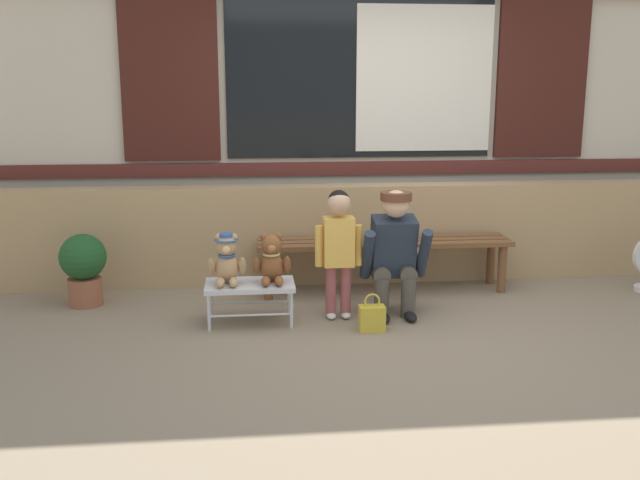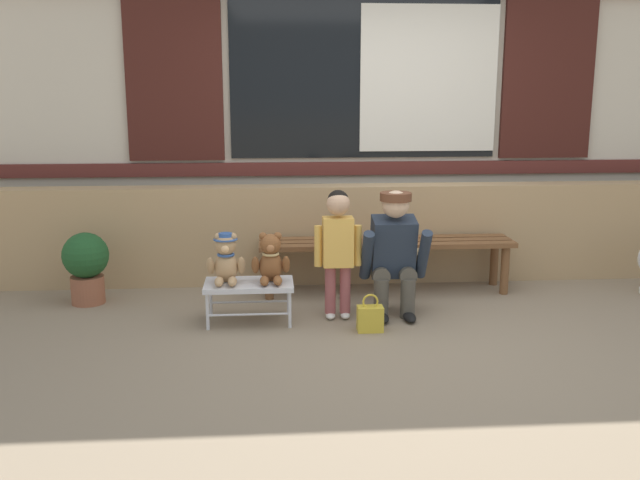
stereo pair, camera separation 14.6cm
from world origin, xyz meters
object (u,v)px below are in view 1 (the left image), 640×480
teddy_bear_plain (272,260)px  adult_crouching (395,252)px  child_standing (339,240)px  potted_plant (83,265)px  teddy_bear_with_hat (227,260)px  handbag_on_ground (372,318)px  wooden_bench_long (384,248)px  small_display_bench (250,287)px

teddy_bear_plain → adult_crouching: size_ratio=0.38×
child_standing → potted_plant: bearing=165.2°
potted_plant → child_standing: bearing=-14.8°
teddy_bear_with_hat → handbag_on_ground: 1.11m
handbag_on_ground → potted_plant: (-2.14, 0.82, 0.23)m
teddy_bear_with_hat → teddy_bear_plain: same height
wooden_bench_long → small_display_bench: size_ratio=3.28×
child_standing → adult_crouching: 0.45m
handbag_on_ground → potted_plant: potted_plant is taller
small_display_bench → adult_crouching: (1.08, 0.09, 0.21)m
wooden_bench_long → child_standing: child_standing is taller
teddy_bear_with_hat → child_standing: size_ratio=0.38×
teddy_bear_plain → adult_crouching: bearing=5.7°
wooden_bench_long → potted_plant: potted_plant is taller
child_standing → handbag_on_ground: 0.62m
wooden_bench_long → potted_plant: size_ratio=3.68×
small_display_bench → adult_crouching: bearing=4.9°
small_display_bench → teddy_bear_with_hat: size_ratio=1.76×
wooden_bench_long → teddy_bear_with_hat: teddy_bear_with_hat is taller
child_standing → potted_plant: size_ratio=1.68×
teddy_bear_plain → adult_crouching: adult_crouching is taller
adult_crouching → wooden_bench_long: bearing=86.4°
adult_crouching → potted_plant: size_ratio=1.67×
teddy_bear_with_hat → potted_plant: 1.26m
wooden_bench_long → adult_crouching: (-0.04, -0.61, 0.11)m
teddy_bear_with_hat → teddy_bear_plain: 0.32m
teddy_bear_with_hat → teddy_bear_plain: bearing=-0.1°
handbag_on_ground → teddy_bear_with_hat: bearing=165.2°
handbag_on_ground → wooden_bench_long: bearing=74.5°
handbag_on_ground → potted_plant: size_ratio=0.48×
wooden_bench_long → handbag_on_ground: wooden_bench_long is taller
teddy_bear_with_hat → teddy_bear_plain: (0.32, -0.00, -0.01)m
teddy_bear_with_hat → handbag_on_ground: teddy_bear_with_hat is taller
wooden_bench_long → teddy_bear_plain: bearing=-143.7°
teddy_bear_with_hat → potted_plant: (-1.13, 0.55, -0.15)m
small_display_bench → potted_plant: size_ratio=1.12×
teddy_bear_plain → wooden_bench_long: bearing=36.3°
wooden_bench_long → handbag_on_ground: (-0.27, -0.97, -0.28)m
small_display_bench → teddy_bear_with_hat: 0.26m
wooden_bench_long → small_display_bench: 1.33m
wooden_bench_long → teddy_bear_plain: (-0.96, -0.70, 0.09)m
wooden_bench_long → potted_plant: (-2.40, -0.15, -0.05)m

